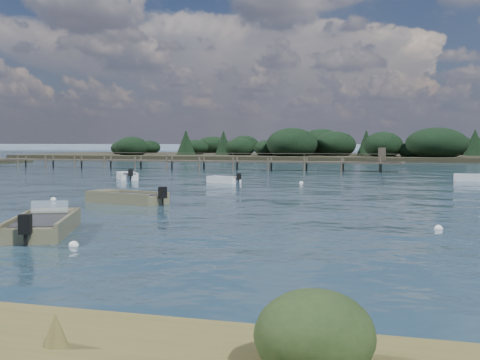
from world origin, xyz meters
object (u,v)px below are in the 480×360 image
(tender_far_white, at_px, (224,181))
(dinghy_mid_grey, at_px, (127,200))
(tender_far_grey_b, at_px, (474,179))
(jetty, at_px, (169,161))
(tender_far_grey, at_px, (127,177))
(dinghy_near_olive, at_px, (44,228))

(tender_far_white, xyz_separation_m, dinghy_mid_grey, (-0.14, -16.92, 0.02))
(tender_far_white, height_order, dinghy_mid_grey, dinghy_mid_grey)
(tender_far_grey_b, relative_size, dinghy_mid_grey, 0.71)
(jetty, bearing_deg, tender_far_grey_b, -23.38)
(tender_far_white, bearing_deg, jetty, 122.35)
(tender_far_grey, height_order, jetty, jetty)
(dinghy_near_olive, relative_size, dinghy_mid_grey, 1.10)
(tender_far_white, relative_size, tender_far_grey, 0.85)
(tender_far_grey_b, height_order, tender_far_white, tender_far_grey_b)
(tender_far_grey_b, height_order, tender_far_grey, tender_far_grey)
(dinghy_near_olive, bearing_deg, dinghy_mid_grey, 101.00)
(tender_far_grey_b, relative_size, dinghy_near_olive, 0.65)
(tender_far_grey_b, distance_m, dinghy_mid_grey, 31.85)
(tender_far_white, distance_m, tender_far_grey, 9.98)
(tender_far_white, bearing_deg, tender_far_grey_b, 21.85)
(tender_far_grey_b, relative_size, jetty, 0.06)
(jetty, bearing_deg, tender_far_white, -57.65)
(dinghy_mid_grey, bearing_deg, tender_far_white, 89.54)
(tender_far_grey, bearing_deg, dinghy_near_olive, -68.53)
(tender_far_grey, distance_m, jetty, 21.10)
(dinghy_near_olive, distance_m, dinghy_mid_grey, 10.83)
(tender_far_grey, distance_m, dinghy_near_olive, 31.91)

